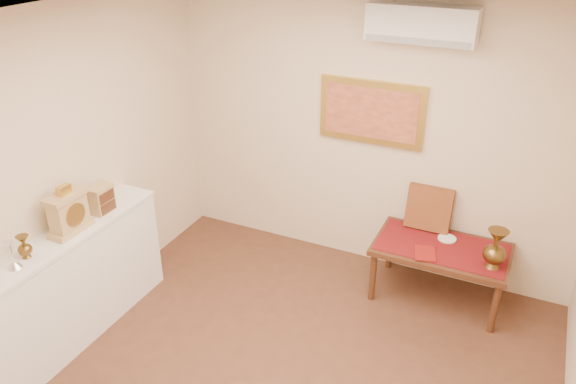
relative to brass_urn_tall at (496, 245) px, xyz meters
The scene contains 16 objects.
ceiling 2.90m from the brass_urn_tall, 126.74° to the right, with size 4.50×4.50×0.00m, color white.
wall_back 1.51m from the brass_urn_tall, 158.58° to the left, with size 4.00×0.02×2.70m, color beige.
wall_left 3.77m from the brass_urn_tall, 152.19° to the right, with size 0.02×4.50×2.70m, color beige.
candlestick 3.78m from the brass_urn_tall, 145.36° to the right, with size 0.11×0.11×0.22m, color silver, non-canonical shape.
brass_urn_small 3.73m from the brass_urn_tall, 147.31° to the right, with size 0.11×0.11×0.24m, color brown, non-canonical shape.
table_cloth 0.52m from the brass_urn_tall, 162.74° to the left, with size 1.14×0.59×0.01m, color maroon.
brass_urn_tall is the anchor object (origin of this frame).
plate 0.56m from the brass_urn_tall, 146.72° to the left, with size 0.17×0.17×0.01m, color white.
menu 0.60m from the brass_urn_tall, behind, with size 0.18×0.25×0.01m, color maroon.
cushion 0.78m from the brass_urn_tall, 147.32° to the left, with size 0.42×0.10×0.42m, color #5A1712.
display_ledge 3.59m from the brass_urn_tall, 150.88° to the right, with size 0.37×2.02×0.98m.
mantel_clock 3.50m from the brass_urn_tall, 152.88° to the right, with size 0.17×0.36×0.41m.
wooden_chest 3.35m from the brass_urn_tall, 158.45° to the right, with size 0.16×0.21×0.24m.
low_table 0.55m from the brass_urn_tall, 162.74° to the left, with size 1.20×0.70×0.55m.
painting 1.61m from the brass_urn_tall, 159.63° to the left, with size 1.00×0.06×0.60m.
ac_unit 1.93m from the brass_urn_tall, 157.20° to the left, with size 0.90×0.25×0.30m.
Camera 1 is at (1.41, -2.60, 3.32)m, focal length 35.00 mm.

